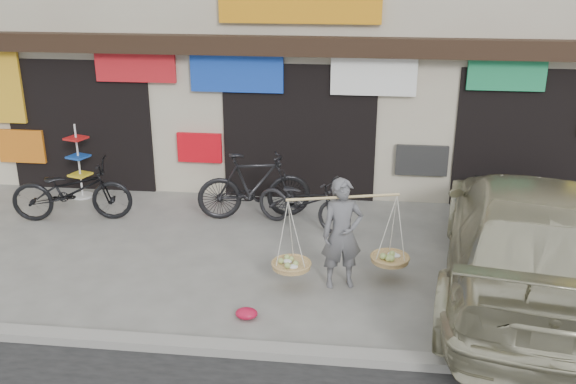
# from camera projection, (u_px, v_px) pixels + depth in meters

# --- Properties ---
(ground) EXTENTS (70.00, 70.00, 0.00)m
(ground) POSITION_uv_depth(u_px,v_px,m) (275.00, 278.00, 9.81)
(ground) COLOR gray
(ground) RESTS_ON ground
(kerb) EXTENTS (70.00, 0.25, 0.12)m
(kerb) POSITION_uv_depth(u_px,v_px,m) (253.00, 350.00, 7.93)
(kerb) COLOR gray
(kerb) RESTS_ON ground
(shophouse_block) EXTENTS (14.00, 6.32, 7.00)m
(shophouse_block) POSITION_uv_depth(u_px,v_px,m) (313.00, 10.00, 14.57)
(shophouse_block) COLOR #C1B69C
(shophouse_block) RESTS_ON ground
(street_vendor) EXTENTS (2.00, 0.94, 1.67)m
(street_vendor) POSITION_uv_depth(u_px,v_px,m) (342.00, 238.00, 9.34)
(street_vendor) COLOR slate
(street_vendor) RESTS_ON ground
(bike_0) EXTENTS (2.28, 1.16, 1.14)m
(bike_0) POSITION_uv_depth(u_px,v_px,m) (72.00, 191.00, 11.77)
(bike_0) COLOR black
(bike_0) RESTS_ON ground
(bike_1) EXTENTS (2.18, 1.07, 1.26)m
(bike_1) POSITION_uv_depth(u_px,v_px,m) (254.00, 186.00, 11.84)
(bike_1) COLOR black
(bike_1) RESTS_ON ground
(bike_2) EXTENTS (1.98, 1.34, 0.98)m
(bike_2) POSITION_uv_depth(u_px,v_px,m) (304.00, 202.00, 11.47)
(bike_2) COLOR black
(bike_2) RESTS_ON ground
(suv) EXTENTS (3.43, 6.38, 1.76)m
(suv) POSITION_uv_depth(u_px,v_px,m) (533.00, 238.00, 9.09)
(suv) COLOR beige
(suv) RESTS_ON ground
(display_rack) EXTENTS (0.46, 0.46, 1.52)m
(display_rack) POSITION_uv_depth(u_px,v_px,m) (80.00, 168.00, 12.88)
(display_rack) COLOR silver
(display_rack) RESTS_ON ground
(red_bag) EXTENTS (0.31, 0.25, 0.14)m
(red_bag) POSITION_uv_depth(u_px,v_px,m) (247.00, 313.00, 8.71)
(red_bag) COLOR #BD1134
(red_bag) RESTS_ON ground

